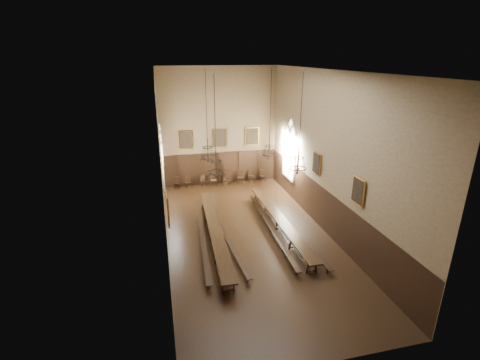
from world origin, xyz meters
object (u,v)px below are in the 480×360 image
object	(u,v)px
bench_left_inner	(224,234)
bench_right_inner	(271,229)
chair_5	(240,180)
chandelier_front_right	(298,162)
bench_right_outer	(293,229)
chandelier_back_right	(269,149)
table_left	(215,234)
chair_1	(189,184)
chandelier_front_left	(216,166)
chair_6	(251,178)
chair_2	(204,183)
chair_4	(226,181)
chair_7	(263,178)
bench_left_outer	(202,236)
chandelier_back_left	(208,152)
chair_3	(214,182)
table_right	(280,224)
chair_0	(177,185)

from	to	relation	value
bench_left_inner	bench_right_inner	bearing A→B (deg)	0.83
bench_left_inner	chair_5	xyz separation A→B (m)	(2.94, 8.46, 0.05)
bench_left_inner	chandelier_front_right	distance (m)	6.10
bench_right_outer	chandelier_back_right	world-z (taller)	chandelier_back_right
table_left	chair_1	world-z (taller)	chair_1
bench_left_inner	chandelier_back_right	world-z (taller)	chandelier_back_right
bench_right_outer	chandelier_front_right	world-z (taller)	chandelier_front_right
chandelier_front_left	chair_6	bearing A→B (deg)	67.43
chair_2	chair_5	size ratio (longest dim) A/B	0.85
chair_4	chair_7	size ratio (longest dim) A/B	1.04
bench_left_outer	chair_1	size ratio (longest dim) A/B	10.39
table_left	chandelier_back_left	size ratio (longest dim) A/B	2.02
bench_left_outer	bench_left_inner	size ratio (longest dim) A/B	1.04
chair_5	chandelier_back_left	distance (m)	8.08
bench_left_outer	chair_3	world-z (taller)	chair_3
bench_right_inner	chair_4	xyz separation A→B (m)	(-0.96, 8.47, 0.04)
chandelier_front_right	table_right	bearing A→B (deg)	86.52
table_right	bench_right_inner	xyz separation A→B (m)	(-0.61, -0.16, -0.11)
table_right	bench_right_outer	distance (m)	0.81
chair_0	chair_4	bearing A→B (deg)	10.28
chair_7	chandelier_back_right	distance (m)	6.90
bench_left_inner	chair_7	xyz separation A→B (m)	(4.81, 8.50, 0.04)
chair_4	chandelier_front_left	bearing A→B (deg)	-88.45
table_left	chair_3	world-z (taller)	chair_3
chair_4	bench_right_outer	bearing A→B (deg)	-61.23
chair_1	chair_6	world-z (taller)	chair_6
table_right	bench_right_inner	distance (m)	0.64
chair_5	chandelier_front_left	bearing A→B (deg)	-96.46
chair_7	chandelier_front_right	bearing A→B (deg)	-101.28
table_left	bench_right_outer	xyz separation A→B (m)	(4.54, -0.14, -0.14)
chair_2	chandelier_front_left	xyz separation A→B (m)	(-0.75, -11.08, 4.86)
chair_2	chair_7	distance (m)	4.82
table_right	bench_left_outer	world-z (taller)	table_right
bench_right_inner	chair_6	size ratio (longest dim) A/B	9.34
table_left	chair_6	size ratio (longest dim) A/B	10.38
table_left	chair_2	xyz separation A→B (m)	(0.51, 8.64, -0.13)
bench_left_outer	chair_0	bearing A→B (deg)	95.92
chair_4	chandelier_front_right	distance (m)	11.82
chair_7	table_right	bearing A→B (deg)	-102.75
table_left	chair_5	size ratio (longest dim) A/B	9.97
bench_right_inner	chandelier_back_left	world-z (taller)	chandelier_back_left
table_right	bench_left_outer	bearing A→B (deg)	-178.76
chair_4	chair_6	bearing A→B (deg)	16.28
chandelier_back_right	chandelier_front_right	distance (m)	5.30
table_left	chandelier_front_left	bearing A→B (deg)	-95.56
bench_right_outer	chair_7	size ratio (longest dim) A/B	9.21
table_right	bench_right_inner	bearing A→B (deg)	-165.37
chair_3	chandelier_back_right	size ratio (longest dim) A/B	0.17
bench_left_outer	chair_5	world-z (taller)	chair_5
chair_0	chair_2	distance (m)	2.08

